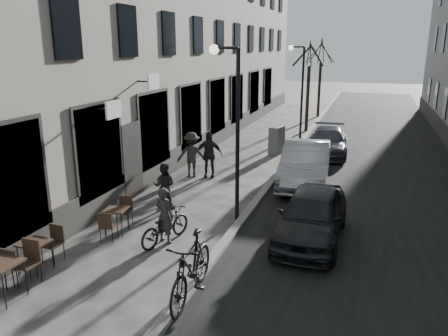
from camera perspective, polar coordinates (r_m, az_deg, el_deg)
The scene contains 19 objects.
road at distance 22.34m, azimuth 18.85°, elevation 1.75°, with size 7.30×60.00×0.00m, color black.
kerb at distance 22.57m, azimuth 9.59°, elevation 2.67°, with size 0.25×60.00×0.12m, color slate.
streetlamp_near at distance 12.48m, azimuth 1.05°, elevation 6.95°, with size 0.90×0.28×5.09m.
streetlamp_far at distance 24.12m, azimuth 9.81°, elevation 10.94°, with size 0.90×0.28×5.09m.
tree_near at distance 27.01m, azimuth 11.16°, elevation 14.56°, with size 2.40×2.40×5.70m.
tree_far at distance 32.97m, azimuth 12.61°, elevation 14.62°, with size 2.40×2.40×5.70m.
bistro_set_a at distance 10.20m, azimuth -26.84°, elevation -12.60°, with size 0.69×1.68×0.99m.
bistro_set_b at distance 11.08m, azimuth -23.44°, elevation -10.22°, with size 0.64×1.51×0.88m.
bistro_set_c at distance 12.55m, azimuth -13.86°, elevation -6.38°, with size 0.67×1.48×0.85m.
utility_cabinet at distance 21.21m, azimuth 6.88°, elevation 3.62°, with size 0.49×0.89×1.33m, color slate.
bicycle at distance 11.73m, azimuth -7.71°, elevation -7.48°, with size 0.62×1.78×0.93m, color black.
cyclist_rider at distance 11.62m, azimuth -7.76°, elevation -6.13°, with size 0.56×0.37×1.53m, color #292724.
pedestrian_near at distance 14.03m, azimuth -7.81°, elevation -2.34°, with size 0.73×0.57×1.50m, color black.
pedestrian_mid at distance 17.33m, azimuth -4.27°, elevation 1.76°, with size 1.16×0.67×1.80m, color #2D2927.
pedestrian_far at distance 17.23m, azimuth -2.01°, elevation 1.78°, with size 1.08×0.45×1.84m, color black.
car_near at distance 11.95m, azimuth 11.39°, elevation -6.05°, with size 1.64×4.06×1.38m, color black.
car_mid at distance 16.67m, azimuth 10.60°, elevation 0.57°, with size 1.66×4.77×1.57m, color #999BA1.
car_far at distance 21.55m, azimuth 13.44°, elevation 3.38°, with size 1.75×4.31×1.25m, color #3B3C45.
moped at distance 9.15m, azimuth -4.29°, elevation -12.88°, with size 0.64×2.28×1.37m, color black.
Camera 1 is at (3.53, -5.76, 5.05)m, focal length 35.00 mm.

